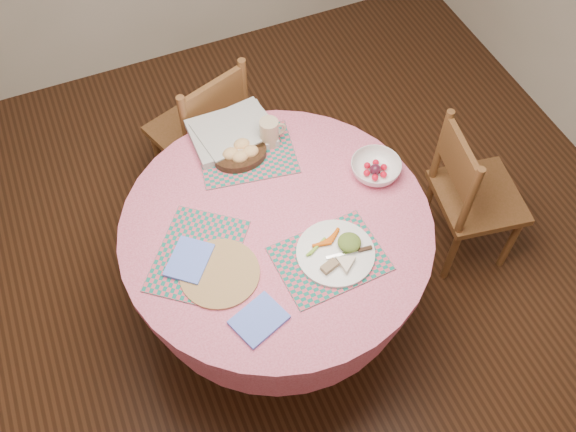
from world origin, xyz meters
The scene contains 16 objects.
ground centered at (0.00, 0.00, 0.00)m, with size 4.00×4.00×0.00m, color #331C0F.
room_envelope centered at (0.00, 0.00, 1.71)m, with size 4.01×4.01×2.71m.
dining_table centered at (0.00, 0.00, 0.56)m, with size 1.24×1.24×0.75m.
chair_right centered at (0.97, 0.00, 0.45)m, with size 0.44×0.45×0.86m.
chair_back centered at (-0.05, 0.84, 0.47)m, with size 0.53×0.52×0.90m.
placemat_front centered at (0.13, -0.23, 0.75)m, with size 0.40×0.30×0.01m, color #136F60.
placemat_left centered at (-0.33, -0.02, 0.75)m, with size 0.40×0.30×0.01m, color #136F60.
placemat_back centered at (0.02, 0.38, 0.75)m, with size 0.40×0.30×0.01m, color #136F60.
wicker_trivet centered at (-0.28, -0.12, 0.76)m, with size 0.30×0.30×0.01m, color #A48247.
napkin_near centered at (-0.21, -0.36, 0.76)m, with size 0.18×0.14×0.01m, color #617FFB.
napkin_far centered at (-0.37, -0.03, 0.76)m, with size 0.18×0.14×0.01m, color #617FFB.
dinner_plate centered at (0.16, -0.22, 0.77)m, with size 0.30×0.30×0.05m.
bread_bowl centered at (-0.01, 0.37, 0.78)m, with size 0.23×0.23×0.08m.
latte_mug centered at (0.14, 0.40, 0.82)m, with size 0.12×0.08×0.13m.
fruit_bowl centered at (0.47, 0.08, 0.78)m, with size 0.27×0.27×0.06m.
newspaper_stack centered at (0.00, 0.50, 0.78)m, with size 0.37×0.29×0.04m.
Camera 1 is at (-0.51, -1.32, 2.83)m, focal length 40.00 mm.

